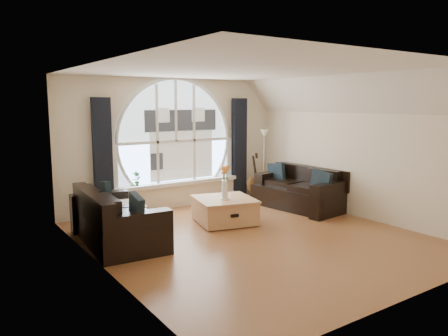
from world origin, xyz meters
TOP-DOWN VIEW (x-y plane):
  - ground at (0.00, 0.00)m, footprint 5.00×5.50m
  - ceiling at (0.00, 0.00)m, footprint 5.00×5.50m
  - wall_back at (0.00, 2.75)m, footprint 5.00×0.01m
  - wall_front at (0.00, -2.75)m, footprint 5.00×0.01m
  - wall_left at (-2.50, 0.00)m, footprint 0.01×5.50m
  - wall_right at (2.50, 0.00)m, footprint 0.01×5.50m
  - attic_slope at (2.20, 0.00)m, footprint 0.92×5.50m
  - arched_window at (0.00, 2.72)m, footprint 2.60×0.06m
  - window_sill at (0.00, 2.65)m, footprint 2.90×0.22m
  - window_frame at (0.00, 2.69)m, footprint 2.76×0.08m
  - neighbor_house at (0.15, 2.71)m, footprint 1.70×0.02m
  - curtain_left at (-1.60, 2.63)m, footprint 0.35×0.12m
  - curtain_right at (1.60, 2.63)m, footprint 0.35×0.12m
  - sofa_left at (-1.94, 1.04)m, footprint 1.11×1.99m
  - sofa_right at (2.06, 1.12)m, footprint 1.20×2.03m
  - coffee_chest at (0.11, 1.05)m, footprint 1.24×1.24m
  - throw_blanket at (-1.69, 1.26)m, footprint 0.59×0.59m
  - vase_flowers at (0.06, 0.96)m, footprint 0.24×0.24m
  - floor_lamp at (2.01, 2.22)m, footprint 0.24×0.24m
  - guitar at (1.88, 2.45)m, footprint 0.39×0.29m
  - potted_plant at (-0.92, 2.65)m, footprint 0.17×0.12m

SIDE VIEW (x-z plane):
  - ground at x=0.00m, z-range -0.01..0.01m
  - coffee_chest at x=0.11m, z-range 0.00..0.50m
  - sofa_left at x=-1.94m, z-range -0.03..0.83m
  - sofa_right at x=2.06m, z-range -0.03..0.83m
  - throw_blanket at x=-1.69m, z-range 0.45..0.55m
  - window_sill at x=0.00m, z-range 0.47..0.55m
  - guitar at x=1.88m, z-range 0.00..1.06m
  - potted_plant at x=-0.92m, z-range 0.55..0.85m
  - floor_lamp at x=2.01m, z-range 0.00..1.60m
  - vase_flowers at x=0.06m, z-range 0.50..1.20m
  - curtain_left at x=-1.60m, z-range 0.00..2.30m
  - curtain_right at x=1.60m, z-range 0.00..2.30m
  - wall_back at x=0.00m, z-range 0.00..2.70m
  - wall_front at x=0.00m, z-range 0.00..2.70m
  - wall_left at x=-2.50m, z-range 0.00..2.70m
  - wall_right at x=2.50m, z-range 0.00..2.70m
  - neighbor_house at x=0.15m, z-range 0.75..2.25m
  - arched_window at x=0.00m, z-range 0.55..2.70m
  - window_frame at x=0.00m, z-range 0.55..2.70m
  - attic_slope at x=2.20m, z-range 1.99..2.71m
  - ceiling at x=0.00m, z-range 2.70..2.71m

